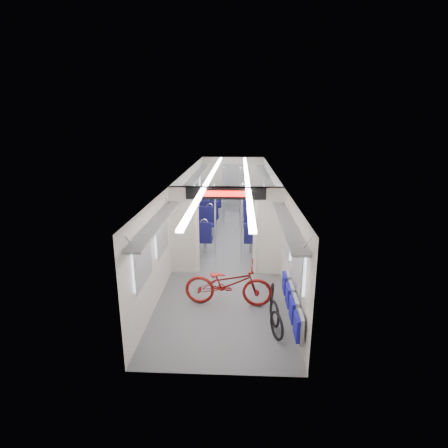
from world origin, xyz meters
name	(u,v)px	position (x,y,z in m)	size (l,w,h in m)	color
carriage	(228,203)	(0.00, -0.27, 1.50)	(12.00, 12.02, 2.31)	#515456
bicycle	(228,283)	(0.12, -3.75, 0.50)	(0.66, 1.90, 1.00)	maroon
flip_bench	(292,302)	(1.35, -4.67, 0.58)	(0.12, 2.07, 0.47)	gray
bike_hoop_a	(277,327)	(1.05, -4.99, 0.25)	(0.54, 0.54, 0.05)	black
bike_hoop_b	(274,315)	(1.05, -4.56, 0.24)	(0.53, 0.53, 0.05)	black
bike_hoop_c	(272,294)	(1.09, -3.63, 0.20)	(0.45, 0.45, 0.05)	black
seat_bay_near_left	(200,227)	(-0.93, 0.29, 0.55)	(0.92, 2.12, 1.11)	#0F0D3C
seat_bay_near_right	(257,229)	(0.93, 0.28, 0.53)	(0.89, 1.98, 1.07)	#0F0D3C
seat_bay_far_left	(208,207)	(-0.93, 3.10, 0.58)	(0.96, 2.32, 1.18)	#0F0D3C
seat_bay_far_right	(254,206)	(0.93, 3.47, 0.53)	(0.89, 1.97, 1.07)	#0F0D3C
stanchion_near_left	(215,227)	(-0.30, -1.66, 1.15)	(0.04, 0.04, 2.30)	silver
stanchion_near_right	(241,225)	(0.40, -1.46, 1.15)	(0.05, 0.05, 2.30)	silver
stanchion_far_left	(224,198)	(-0.24, 2.09, 1.15)	(0.04, 0.04, 2.30)	silver
stanchion_far_right	(240,199)	(0.35, 2.03, 1.15)	(0.04, 0.04, 2.30)	silver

